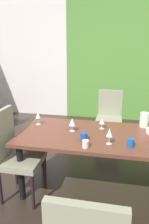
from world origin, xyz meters
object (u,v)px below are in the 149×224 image
object	(u,v)px
wine_glass_right	(102,122)
cup_south	(84,137)
pitcher_corner	(144,120)
wine_glass_rear	(72,122)
chair_left_near	(14,151)
wine_glass_west	(38,116)
cup_left	(131,143)
wine_glass_center	(109,133)
chair_head_far	(109,115)
dining_table	(104,141)
cup_near_shelf	(85,144)

from	to	relation	value
wine_glass_right	cup_south	xyz separation A→B (m)	(-0.16, -0.38, -0.05)
pitcher_corner	wine_glass_rear	bearing A→B (deg)	-158.97
cup_south	pitcher_corner	distance (m)	0.88
chair_left_near	wine_glass_west	bearing A→B (deg)	166.53
cup_left	pitcher_corner	distance (m)	0.65
cup_south	pitcher_corner	world-z (taller)	pitcher_corner
wine_glass_west	cup_south	world-z (taller)	wine_glass_west
wine_glass_center	pitcher_corner	world-z (taller)	pitcher_corner
chair_head_far	wine_glass_rear	size ratio (longest dim) A/B	5.91
wine_glass_rear	pitcher_corner	distance (m)	0.92
dining_table	cup_south	world-z (taller)	cup_south
chair_head_far	cup_left	distance (m)	1.68
chair_left_near	wine_glass_center	xyz separation A→B (m)	(1.04, 0.07, 0.28)
wine_glass_center	cup_south	bearing A→B (deg)	170.54
chair_left_near	pitcher_corner	distance (m)	1.61
dining_table	wine_glass_center	distance (m)	0.32
wine_glass_west	wine_glass_right	size ratio (longest dim) A/B	1.22
pitcher_corner	cup_south	bearing A→B (deg)	-140.62
dining_table	wine_glass_center	xyz separation A→B (m)	(0.07, -0.24, 0.20)
wine_glass_right	chair_head_far	bearing A→B (deg)	88.08
chair_head_far	wine_glass_center	distance (m)	1.65
dining_table	chair_head_far	size ratio (longest dim) A/B	2.05
wine_glass_west	wine_glass_center	world-z (taller)	wine_glass_center
wine_glass_west	cup_south	bearing A→B (deg)	-28.98
wine_glass_west	wine_glass_right	distance (m)	0.82
chair_left_near	pitcher_corner	size ratio (longest dim) A/B	5.67
wine_glass_west	wine_glass_rear	distance (m)	0.50
dining_table	cup_left	world-z (taller)	cup_left
chair_head_far	wine_glass_right	world-z (taller)	chair_head_far
dining_table	cup_near_shelf	size ratio (longest dim) A/B	25.48
chair_left_near	wine_glass_west	world-z (taller)	chair_left_near
dining_table	cup_near_shelf	xyz separation A→B (m)	(-0.16, -0.37, 0.11)
dining_table	chair_left_near	bearing A→B (deg)	-162.35
cup_near_shelf	chair_left_near	bearing A→B (deg)	175.79
chair_head_far	chair_left_near	distance (m)	1.95
dining_table	wine_glass_rear	xyz separation A→B (m)	(-0.38, 0.03, 0.19)
dining_table	pitcher_corner	size ratio (longest dim) A/B	10.63
pitcher_corner	wine_glass_right	bearing A→B (deg)	-161.34
wine_glass_center	wine_glass_right	size ratio (longest dim) A/B	1.33
wine_glass_west	wine_glass_rear	xyz separation A→B (m)	(0.48, -0.14, -0.00)
cup_near_shelf	cup_left	bearing A→B (deg)	14.03
cup_left	cup_south	bearing A→B (deg)	172.47
chair_head_far	cup_south	world-z (taller)	chair_head_far
wine_glass_right	chair_left_near	bearing A→B (deg)	-151.93
wine_glass_right	cup_south	bearing A→B (deg)	-113.11
chair_head_far	wine_glass_west	distance (m)	1.52
cup_near_shelf	pitcher_corner	xyz separation A→B (m)	(0.63, 0.73, 0.05)
chair_left_near	cup_near_shelf	xyz separation A→B (m)	(0.82, -0.06, 0.19)
wine_glass_west	wine_glass_center	distance (m)	1.01
wine_glass_center	pitcher_corner	size ratio (longest dim) A/B	0.94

